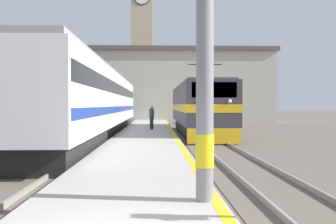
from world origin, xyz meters
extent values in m
plane|color=#60564C|center=(0.00, 30.00, 0.00)|extent=(200.00, 200.00, 0.00)
cube|color=#ADA89E|center=(0.00, 25.00, 0.18)|extent=(3.56, 140.00, 0.37)
cube|color=yellow|center=(1.63, 25.00, 0.37)|extent=(0.20, 140.00, 0.00)
cube|color=#60564C|center=(3.55, 25.00, 0.01)|extent=(2.83, 140.00, 0.02)
cube|color=gray|center=(2.83, 25.00, 0.09)|extent=(0.07, 140.00, 0.14)
cube|color=gray|center=(4.27, 25.00, 0.09)|extent=(0.07, 140.00, 0.14)
cube|color=#60564C|center=(-3.20, 25.00, 0.01)|extent=(2.84, 140.00, 0.02)
cube|color=gray|center=(-3.92, 25.00, 0.09)|extent=(0.07, 140.00, 0.14)
cube|color=gray|center=(-2.48, 25.00, 0.09)|extent=(0.07, 140.00, 0.14)
cube|color=black|center=(3.55, 22.85, 0.45)|extent=(2.46, 13.72, 0.90)
cube|color=#333338|center=(3.55, 22.85, 2.16)|extent=(2.90, 14.92, 2.52)
cube|color=gold|center=(3.55, 22.85, 1.91)|extent=(2.92, 14.94, 0.44)
cube|color=gold|center=(3.55, 15.54, 0.50)|extent=(2.76, 0.30, 0.81)
cube|color=black|center=(3.55, 15.45, 2.87)|extent=(2.32, 0.12, 0.80)
sphere|color=white|center=(2.75, 15.41, 2.28)|extent=(0.20, 0.20, 0.20)
sphere|color=white|center=(4.35, 15.41, 2.28)|extent=(0.20, 0.20, 0.20)
cube|color=#4C4C51|center=(3.55, 22.85, 3.48)|extent=(2.61, 14.17, 0.12)
cylinder|color=#333333|center=(3.55, 18.77, 4.04)|extent=(0.06, 0.63, 1.03)
cylinder|color=#333333|center=(3.55, 19.47, 4.04)|extent=(0.06, 0.63, 1.03)
cube|color=#262626|center=(3.55, 19.12, 4.54)|extent=(2.03, 0.08, 0.06)
cube|color=black|center=(-3.20, 20.88, 0.45)|extent=(2.46, 28.81, 0.90)
cube|color=silver|center=(-3.20, 20.88, 2.44)|extent=(2.90, 30.01, 3.08)
cube|color=black|center=(-3.20, 20.88, 3.06)|extent=(2.92, 29.41, 0.64)
cube|color=navy|center=(-3.20, 20.88, 1.82)|extent=(2.92, 29.41, 0.36)
cube|color=gray|center=(-3.20, 20.88, 4.08)|extent=(2.67, 30.01, 0.20)
cylinder|color=gray|center=(1.43, 2.45, 3.87)|extent=(0.31, 0.31, 7.01)
cylinder|color=yellow|center=(1.43, 2.45, 1.27)|extent=(0.33, 0.33, 0.60)
cylinder|color=#23232D|center=(0.28, 22.92, 0.76)|extent=(0.26, 0.26, 0.80)
cylinder|color=#234C33|center=(0.28, 22.92, 1.49)|extent=(0.34, 0.34, 0.66)
sphere|color=tan|center=(0.28, 22.92, 1.93)|extent=(0.22, 0.22, 0.22)
cube|color=tan|center=(-1.50, 56.74, 10.38)|extent=(3.28, 3.28, 20.77)
cube|color=#B7B2A3|center=(2.86, 44.08, 4.21)|extent=(23.74, 6.40, 8.43)
cube|color=#564C47|center=(2.86, 44.08, 8.68)|extent=(24.34, 7.00, 0.50)
camera|label=1|loc=(0.54, -4.56, 2.09)|focal=42.00mm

